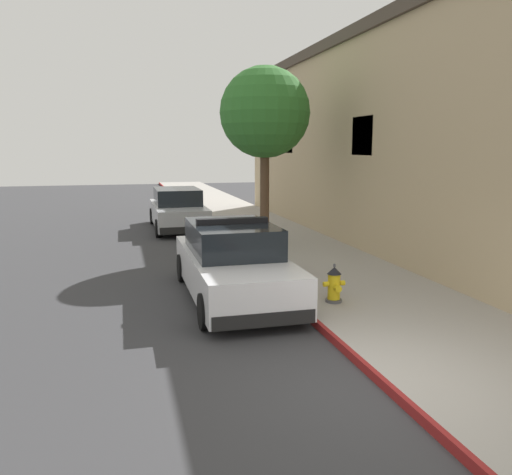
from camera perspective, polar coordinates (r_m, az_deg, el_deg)
ground_plane at (r=16.12m, az=-17.88°, el=-2.09°), size 30.06×60.00×0.20m
sidewalk_pavement at (r=16.81m, az=2.94°, el=-0.56°), size 3.49×60.00×0.13m
curb_painted_edge at (r=16.37m, az=-3.03°, el=-0.85°), size 0.08×60.00×0.13m
storefront_building at (r=16.79m, az=20.23°, el=9.99°), size 5.78×24.82×6.62m
police_cruiser at (r=10.75m, az=-2.54°, el=-2.84°), size 1.94×4.84×1.68m
parked_car_silver_ahead at (r=20.18m, az=-8.61°, el=3.02°), size 1.94×4.84×1.56m
fire_hydrant at (r=10.20m, az=8.60°, el=-5.15°), size 0.44×0.40×0.76m
street_tree at (r=15.83m, az=0.98°, el=13.52°), size 2.70×2.70×5.36m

